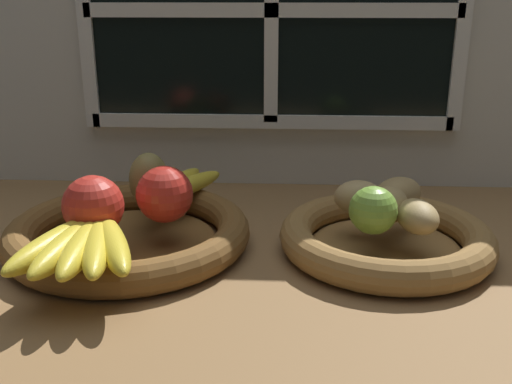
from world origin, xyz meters
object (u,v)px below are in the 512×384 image
(fruit_bowl_left, at_px, (129,233))
(apple_red_right, at_px, (165,194))
(potato_small, at_px, (417,216))
(potato_oblong, at_px, (359,198))
(lime_near, at_px, (373,210))
(fruit_bowl_right, at_px, (386,238))
(pear_brown, at_px, (149,180))
(banana_bunch_front, at_px, (84,243))
(potato_large, at_px, (388,205))
(apple_red_front, at_px, (93,206))
(potato_back, at_px, (397,195))
(banana_bunch_back, at_px, (170,184))

(fruit_bowl_left, distance_m, apple_red_right, 0.08)
(fruit_bowl_left, bearing_deg, potato_small, -4.72)
(potato_oblong, distance_m, potato_small, 0.09)
(potato_small, height_order, lime_near, lime_near)
(fruit_bowl_left, bearing_deg, fruit_bowl_right, 0.00)
(pear_brown, distance_m, banana_bunch_front, 0.18)
(apple_red_right, height_order, potato_large, apple_red_right)
(apple_red_front, bearing_deg, fruit_bowl_left, 67.09)
(potato_back, bearing_deg, lime_near, -118.98)
(banana_bunch_back, xyz_separation_m, potato_back, (0.34, -0.06, 0.01))
(fruit_bowl_left, xyz_separation_m, apple_red_front, (-0.03, -0.06, 0.06))
(banana_bunch_front, height_order, banana_bunch_back, banana_bunch_front)
(lime_near, bearing_deg, banana_bunch_front, -165.74)
(potato_back, bearing_deg, fruit_bowl_left, -173.31)
(potato_back, bearing_deg, pear_brown, -179.75)
(fruit_bowl_right, height_order, apple_red_front, apple_red_front)
(banana_bunch_front, bearing_deg, fruit_bowl_left, 82.12)
(fruit_bowl_left, height_order, banana_bunch_back, banana_bunch_back)
(potato_large, xyz_separation_m, potato_back, (0.02, 0.04, -0.00))
(fruit_bowl_right, xyz_separation_m, potato_large, (0.00, 0.00, 0.05))
(banana_bunch_back, bearing_deg, apple_red_right, -82.37)
(potato_large, xyz_separation_m, potato_oblong, (-0.04, 0.03, -0.00))
(potato_small, relative_size, lime_near, 1.19)
(banana_bunch_back, bearing_deg, potato_small, -21.88)
(potato_back, bearing_deg, banana_bunch_front, -156.48)
(potato_oblong, bearing_deg, fruit_bowl_right, -37.87)
(apple_red_right, xyz_separation_m, pear_brown, (-0.03, 0.05, 0.00))
(potato_large, distance_m, potato_oblong, 0.05)
(banana_bunch_front, bearing_deg, banana_bunch_back, 76.32)
(potato_oblong, bearing_deg, apple_red_right, -171.65)
(fruit_bowl_right, relative_size, banana_bunch_front, 1.51)
(pear_brown, relative_size, lime_near, 1.29)
(banana_bunch_front, relative_size, potato_oblong, 2.82)
(fruit_bowl_right, relative_size, apple_red_right, 3.78)
(pear_brown, xyz_separation_m, potato_large, (0.33, -0.04, -0.02))
(banana_bunch_front, distance_m, banana_bunch_back, 0.24)
(banana_bunch_front, xyz_separation_m, potato_small, (0.40, 0.09, 0.00))
(potato_large, height_order, lime_near, lime_near)
(potato_large, xyz_separation_m, potato_small, (0.03, -0.03, -0.00))
(banana_bunch_front, distance_m, potato_small, 0.42)
(apple_red_front, relative_size, potato_small, 1.05)
(banana_bunch_back, height_order, lime_near, lime_near)
(potato_large, bearing_deg, banana_bunch_front, -161.20)
(potato_back, bearing_deg, banana_bunch_back, 169.26)
(potato_small, bearing_deg, lime_near, -173.33)
(banana_bunch_back, bearing_deg, pear_brown, -104.40)
(apple_red_front, xyz_separation_m, potato_back, (0.40, 0.10, -0.01))
(potato_small, distance_m, lime_near, 0.06)
(fruit_bowl_right, distance_m, potato_oblong, 0.07)
(fruit_bowl_right, bearing_deg, fruit_bowl_left, -180.00)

